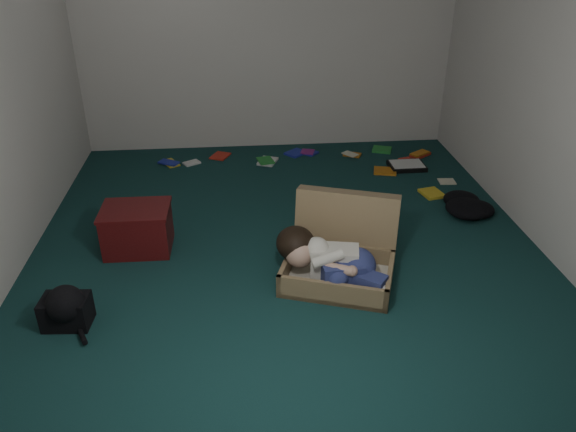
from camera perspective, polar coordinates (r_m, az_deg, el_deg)
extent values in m
plane|color=#123534|center=(4.50, -0.18, -3.03)|extent=(4.50, 4.50, 0.00)
plane|color=silver|center=(6.18, -2.18, 18.53)|extent=(4.50, 0.00, 4.50)
plane|color=silver|center=(1.92, 5.84, -4.45)|extent=(4.50, 0.00, 4.50)
plane|color=silver|center=(4.61, 26.04, 12.47)|extent=(0.00, 4.50, 4.50)
cube|color=olive|center=(4.03, 5.06, -5.79)|extent=(0.90, 0.76, 0.17)
cube|color=beige|center=(4.06, 5.03, -6.31)|extent=(0.82, 0.68, 0.02)
cube|color=olive|center=(4.24, 5.93, -1.10)|extent=(0.80, 0.47, 0.56)
cube|color=silver|center=(3.96, 4.75, -4.76)|extent=(0.36, 0.24, 0.24)
sphere|color=tan|center=(3.94, 1.18, -3.77)|extent=(0.21, 0.21, 0.21)
ellipsoid|color=black|center=(3.98, 0.77, -2.78)|extent=(0.27, 0.29, 0.24)
ellipsoid|color=navy|center=(3.96, 7.12, -4.97)|extent=(0.25, 0.29, 0.24)
cube|color=navy|center=(3.87, 5.60, -5.89)|extent=(0.29, 0.16, 0.15)
cube|color=navy|center=(3.86, 7.97, -6.61)|extent=(0.29, 0.26, 0.12)
sphere|color=white|center=(3.90, 9.52, -6.78)|extent=(0.12, 0.12, 0.12)
sphere|color=white|center=(3.84, 9.40, -7.56)|extent=(0.11, 0.11, 0.11)
cylinder|color=tan|center=(3.81, 5.24, -5.37)|extent=(0.21, 0.13, 0.07)
cube|color=#4C0F10|center=(4.54, -15.03, -1.40)|extent=(0.51, 0.40, 0.33)
cube|color=#4C0F10|center=(4.45, -15.31, 0.61)|extent=(0.53, 0.42, 0.02)
cube|color=black|center=(6.03, 11.97, 5.00)|extent=(0.37, 0.28, 0.05)
cube|color=white|center=(6.02, 12.00, 5.22)|extent=(0.33, 0.24, 0.01)
cube|color=gold|center=(6.14, -11.84, 5.31)|extent=(0.19, 0.14, 0.02)
cube|color=red|center=(6.24, -6.90, 6.09)|extent=(0.24, 0.23, 0.02)
cube|color=white|center=(6.04, -2.08, 5.54)|extent=(0.19, 0.22, 0.02)
cube|color=#1C2799|center=(6.28, 2.20, 6.45)|extent=(0.20, 0.23, 0.02)
cube|color=orange|center=(6.26, 6.54, 6.21)|extent=(0.24, 0.22, 0.02)
cube|color=#268D33|center=(6.44, 9.52, 6.62)|extent=(0.20, 0.16, 0.02)
cube|color=#8B2279|center=(6.11, 11.84, 5.19)|extent=(0.24, 0.23, 0.02)
cube|color=beige|center=(5.80, 15.84, 3.43)|extent=(0.18, 0.21, 0.02)
cube|color=gold|center=(5.49, 14.39, 2.21)|extent=(0.21, 0.23, 0.02)
cube|color=red|center=(6.38, 13.27, 6.04)|extent=(0.23, 0.21, 0.02)
cube|color=white|center=(6.09, -9.76, 5.34)|extent=(0.21, 0.17, 0.02)
cube|color=#1C2799|center=(6.27, 0.80, 6.40)|extent=(0.23, 0.24, 0.02)
cube|color=orange|center=(5.89, 9.83, 4.49)|extent=(0.16, 0.20, 0.02)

